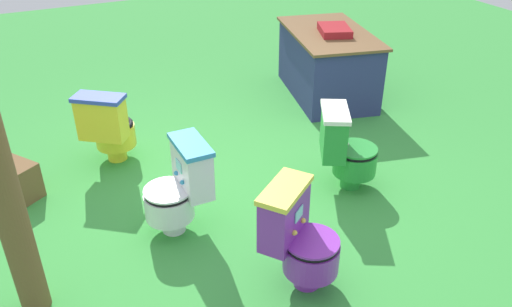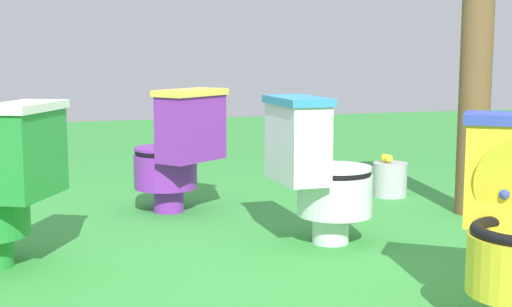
% 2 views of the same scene
% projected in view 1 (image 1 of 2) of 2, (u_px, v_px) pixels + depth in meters
% --- Properties ---
extents(ground, '(14.00, 14.00, 0.00)m').
position_uv_depth(ground, '(231.00, 189.00, 4.49)').
color(ground, green).
extents(toilet_white, '(0.44, 0.50, 0.73)m').
position_uv_depth(toilet_white, '(179.00, 187.00, 3.85)').
color(toilet_white, white).
rests_on(toilet_white, ground).
extents(toilet_yellow, '(0.63, 0.62, 0.73)m').
position_uv_depth(toilet_yellow, '(109.00, 127.00, 4.69)').
color(toilet_yellow, yellow).
rests_on(toilet_yellow, ground).
extents(toilet_green, '(0.59, 0.62, 0.73)m').
position_uv_depth(toilet_green, '(345.00, 149.00, 4.36)').
color(toilet_green, green).
rests_on(toilet_green, ground).
extents(toilet_purple, '(0.63, 0.62, 0.73)m').
position_uv_depth(toilet_purple, '(299.00, 237.00, 3.35)').
color(toilet_purple, purple).
rests_on(toilet_purple, ground).
extents(vendor_table, '(1.62, 1.17, 0.85)m').
position_uv_depth(vendor_table, '(327.00, 63.00, 6.06)').
color(vendor_table, navy).
rests_on(vendor_table, ground).
extents(wooden_post, '(0.18, 0.18, 1.67)m').
position_uv_depth(wooden_post, '(6.00, 199.00, 2.92)').
color(wooden_post, brown).
rests_on(wooden_post, ground).
extents(small_crate, '(0.47, 0.46, 0.32)m').
position_uv_depth(small_crate, '(13.00, 183.00, 4.28)').
color(small_crate, brown).
rests_on(small_crate, ground).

